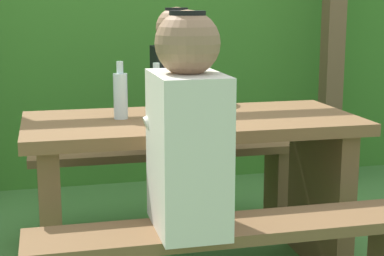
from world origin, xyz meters
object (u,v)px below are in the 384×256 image
object	(u,v)px
bottle_left	(157,95)
bottle_right	(120,95)
bench_far	(166,172)
person_black_coat	(177,84)
cell_phone	(203,113)
picnic_table	(192,170)
drinking_glass	(198,107)
person_white_shirt	(187,131)

from	to	relation	value
bottle_left	bottle_right	world-z (taller)	bottle_right
bench_far	person_black_coat	distance (m)	0.47
bottle_left	cell_phone	world-z (taller)	bottle_left
bottle_right	picnic_table	bearing A→B (deg)	-8.71
person_black_coat	drinking_glass	world-z (taller)	person_black_coat
bench_far	bottle_left	world-z (taller)	bottle_left
bottle_left	bottle_right	xyz separation A→B (m)	(-0.16, -0.02, 0.01)
person_black_coat	cell_phone	bearing A→B (deg)	-89.59
bench_far	person_black_coat	size ratio (longest dim) A/B	1.95
person_black_coat	cell_phone	size ratio (longest dim) A/B	5.14
person_black_coat	bottle_left	size ratio (longest dim) A/B	3.15
bottle_right	bench_far	bearing A→B (deg)	60.93
bench_far	bottle_right	distance (m)	0.78
bottle_left	drinking_glass	bearing A→B (deg)	-25.97
bench_far	cell_phone	world-z (taller)	cell_phone
bottle_left	person_black_coat	bearing A→B (deg)	68.71
bench_far	person_white_shirt	size ratio (longest dim) A/B	1.95
drinking_glass	cell_phone	distance (m)	0.09
drinking_glass	bottle_left	distance (m)	0.18
picnic_table	bottle_right	xyz separation A→B (m)	(-0.29, 0.05, 0.33)
bottle_left	bottle_right	distance (m)	0.16
person_black_coat	bottle_left	xyz separation A→B (m)	(-0.20, -0.51, 0.03)
bench_far	drinking_glass	xyz separation A→B (m)	(0.02, -0.59, 0.44)
cell_phone	picnic_table	bearing A→B (deg)	-162.17
bench_far	person_white_shirt	world-z (taller)	person_white_shirt
picnic_table	bottle_right	world-z (taller)	bottle_right
picnic_table	bottle_right	size ratio (longest dim) A/B	5.84
bench_far	drinking_glass	bearing A→B (deg)	-87.95
picnic_table	person_white_shirt	world-z (taller)	person_white_shirt
picnic_table	person_black_coat	bearing A→B (deg)	84.09
person_white_shirt	bottle_left	world-z (taller)	person_white_shirt
bench_far	person_white_shirt	distance (m)	1.25
bottle_right	cell_phone	size ratio (longest dim) A/B	1.71
person_white_shirt	drinking_glass	bearing A→B (deg)	72.53
person_white_shirt	bottle_right	size ratio (longest dim) A/B	3.00
person_black_coat	bottle_right	world-z (taller)	person_black_coat
bottle_left	picnic_table	bearing A→B (deg)	-23.78
picnic_table	bench_far	bearing A→B (deg)	90.00
person_white_shirt	bottle_left	bearing A→B (deg)	88.75
person_white_shirt	cell_phone	size ratio (longest dim) A/B	5.14
picnic_table	bottle_right	distance (m)	0.45
person_black_coat	drinking_glass	size ratio (longest dim) A/B	7.67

